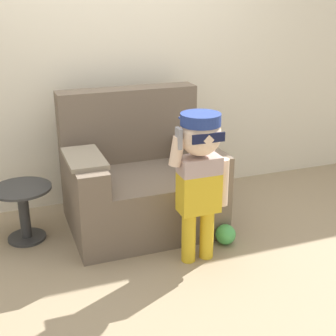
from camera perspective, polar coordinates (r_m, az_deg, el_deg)
The scene contains 6 objects.
ground_plane at distance 3.67m, azimuth -3.84°, elevation -7.33°, with size 10.00×10.00×0.00m, color #998466.
wall_back at distance 3.93m, azimuth -7.27°, elevation 14.36°, with size 10.00×0.05×2.60m.
armchair at distance 3.62m, azimuth -3.56°, elevation -1.43°, with size 1.12×0.88×1.02m.
person_child at distance 2.99m, azimuth 3.90°, elevation 0.30°, with size 0.42×0.31×1.03m.
side_table at distance 3.56m, azimuth -17.19°, elevation -4.67°, with size 0.43×0.43×0.41m.
toy_ball at distance 3.45m, azimuth 7.03°, elevation -8.04°, with size 0.15×0.15×0.15m.
Camera 1 is at (-0.90, -3.12, 1.73)m, focal length 50.00 mm.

